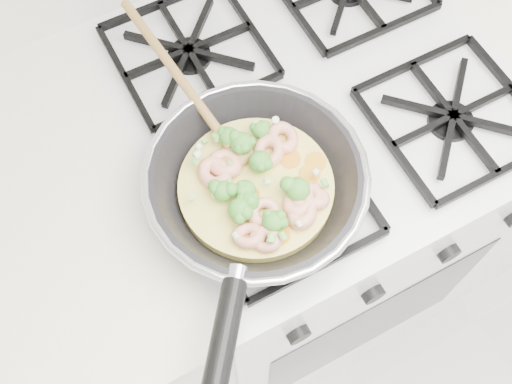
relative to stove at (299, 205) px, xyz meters
name	(u,v)px	position (x,y,z in m)	size (l,w,h in m)	color
stove	(299,205)	(0.00, 0.00, 0.00)	(0.60, 0.60, 0.92)	white
skillet	(256,185)	(-0.18, -0.13, 0.50)	(0.36, 0.59, 0.09)	black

